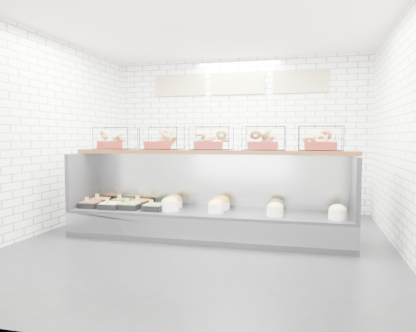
# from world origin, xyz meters

# --- Properties ---
(ground) EXTENTS (5.50, 5.50, 0.00)m
(ground) POSITION_xyz_m (0.00, 0.00, 0.00)
(ground) COLOR black
(ground) RESTS_ON ground
(room_shell) EXTENTS (5.02, 5.51, 3.01)m
(room_shell) POSITION_xyz_m (0.00, 0.60, 2.06)
(room_shell) COLOR white
(room_shell) RESTS_ON ground
(display_case) EXTENTS (4.00, 0.90, 1.20)m
(display_case) POSITION_xyz_m (-0.02, 0.34, 0.33)
(display_case) COLOR black
(display_case) RESTS_ON ground
(bagel_shelf) EXTENTS (4.10, 0.50, 0.40)m
(bagel_shelf) POSITION_xyz_m (-0.00, 0.52, 1.38)
(bagel_shelf) COLOR #41220E
(bagel_shelf) RESTS_ON display_case
(prep_counter) EXTENTS (4.00, 0.60, 1.20)m
(prep_counter) POSITION_xyz_m (-0.00, 2.43, 0.47)
(prep_counter) COLOR #93969B
(prep_counter) RESTS_ON ground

